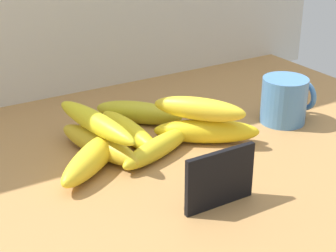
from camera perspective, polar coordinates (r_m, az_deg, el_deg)
counter_top at (r=86.03cm, az=-0.02°, el=-5.03°), size 110.00×76.00×3.00cm
chalkboard_sign at (r=73.49cm, az=5.41°, el=-5.87°), size 11.00×1.80×8.40cm
coffee_mug at (r=101.46cm, az=12.39°, el=2.72°), size 9.94×8.44×8.59cm
banana_0 at (r=86.75cm, az=-1.23°, el=-2.37°), size 17.12×9.53×3.44cm
banana_1 at (r=87.99cm, az=-7.38°, el=-1.96°), size 8.70×19.24×4.02cm
banana_2 at (r=91.90cm, az=4.13°, el=-0.56°), size 17.50×13.46×4.20cm
banana_3 at (r=84.09cm, az=-7.84°, el=-3.16°), size 17.91×15.68×4.39cm
banana_4 at (r=99.47cm, az=-3.13°, el=1.45°), size 14.43×15.26×4.15cm
banana_5 at (r=92.61cm, az=-4.23°, el=-0.53°), size 4.22×18.78×3.70cm
banana_6 at (r=90.43cm, az=3.36°, el=1.84°), size 13.35×14.82×3.93cm
banana_7 at (r=87.02cm, az=-7.77°, el=0.43°), size 6.76×21.22×3.48cm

